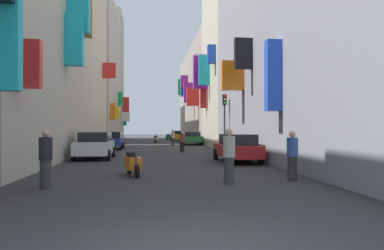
% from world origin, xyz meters
% --- Properties ---
extents(ground_plane, '(140.00, 140.00, 0.00)m').
position_xyz_m(ground_plane, '(0.00, 30.00, 0.00)').
color(ground_plane, '#2D2D30').
extents(building_left_mid_a, '(7.22, 27.37, 15.91)m').
position_xyz_m(building_left_mid_a, '(-7.99, 20.17, 7.95)').
color(building_left_mid_a, '#BCB29E').
rests_on(building_left_mid_a, ground).
extents(building_left_mid_c, '(6.82, 16.27, 17.92)m').
position_xyz_m(building_left_mid_c, '(-8.00, 43.79, 8.95)').
color(building_left_mid_c, '#B2A899').
rests_on(building_left_mid_c, ground).
extents(building_left_far, '(7.39, 8.08, 20.56)m').
position_xyz_m(building_left_far, '(-7.98, 55.96, 10.26)').
color(building_left_far, '#9E9384').
rests_on(building_left_far, ground).
extents(building_right_mid_a, '(7.37, 9.03, 21.49)m').
position_xyz_m(building_right_mid_a, '(7.98, 28.69, 10.73)').
color(building_right_mid_a, '#BCB29E').
rests_on(building_right_mid_a, ground).
extents(building_right_mid_b, '(7.37, 26.80, 12.85)m').
position_xyz_m(building_right_mid_b, '(7.99, 46.59, 6.42)').
color(building_right_mid_b, '#9E9384').
rests_on(building_right_mid_b, ground).
extents(parked_car_red, '(1.84, 4.46, 1.45)m').
position_xyz_m(parked_car_red, '(3.93, 13.46, 0.76)').
color(parked_car_red, '#B21E1E').
rests_on(parked_car_red, ground).
extents(parked_car_yellow, '(2.01, 4.31, 1.41)m').
position_xyz_m(parked_car_yellow, '(3.56, 46.18, 0.75)').
color(parked_car_yellow, gold).
rests_on(parked_car_yellow, ground).
extents(parked_car_green, '(2.03, 4.09, 1.37)m').
position_xyz_m(parked_car_green, '(3.89, 33.45, 0.73)').
color(parked_car_green, '#236638').
rests_on(parked_car_green, ground).
extents(parked_car_white, '(2.01, 4.13, 1.53)m').
position_xyz_m(parked_car_white, '(-3.68, 16.40, 0.80)').
color(parked_car_white, white).
rests_on(parked_car_white, ground).
extents(parked_car_blue, '(1.96, 4.15, 1.46)m').
position_xyz_m(parked_car_blue, '(-3.71, 26.15, 0.77)').
color(parked_car_blue, navy).
rests_on(parked_car_blue, ground).
extents(scooter_orange, '(0.70, 1.82, 1.13)m').
position_xyz_m(scooter_orange, '(-1.19, 8.56, 0.46)').
color(scooter_orange, orange).
rests_on(scooter_orange, ground).
extents(scooter_green, '(0.87, 1.86, 1.13)m').
position_xyz_m(scooter_green, '(2.38, 50.44, 0.46)').
color(scooter_green, '#287F3D').
rests_on(scooter_green, ground).
extents(scooter_silver, '(0.60, 1.79, 1.13)m').
position_xyz_m(scooter_silver, '(0.23, 38.97, 0.46)').
color(scooter_silver, '#ADADB2').
rests_on(scooter_silver, ground).
extents(pedestrian_crossing, '(0.43, 0.43, 1.56)m').
position_xyz_m(pedestrian_crossing, '(1.83, 21.66, 0.77)').
color(pedestrian_crossing, black).
rests_on(pedestrian_crossing, ground).
extents(pedestrian_near_left, '(0.40, 0.40, 1.72)m').
position_xyz_m(pedestrian_near_left, '(-3.60, 6.01, 0.86)').
color(pedestrian_near_left, '#333333').
rests_on(pedestrian_near_left, ground).
extents(pedestrian_near_right, '(0.53, 0.53, 1.66)m').
position_xyz_m(pedestrian_near_right, '(4.16, 6.66, 0.82)').
color(pedestrian_near_right, '#2A2A2A').
rests_on(pedestrian_near_right, ground).
extents(pedestrian_mid_street, '(0.40, 0.40, 1.73)m').
position_xyz_m(pedestrian_mid_street, '(1.90, 6.22, 0.87)').
color(pedestrian_mid_street, '#393939').
rests_on(pedestrian_mid_street, ground).
extents(pedestrian_far_away, '(0.41, 0.41, 1.62)m').
position_xyz_m(pedestrian_far_away, '(1.81, 31.61, 0.80)').
color(pedestrian_far_away, '#3D3D3D').
rests_on(pedestrian_far_away, ground).
extents(traffic_light_near_corner, '(0.26, 0.34, 4.13)m').
position_xyz_m(traffic_light_near_corner, '(4.65, 19.96, 2.82)').
color(traffic_light_near_corner, '#2D2D2D').
rests_on(traffic_light_near_corner, ground).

